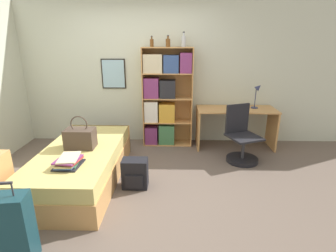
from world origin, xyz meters
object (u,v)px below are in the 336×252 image
Objects in this scene: suitcase at (7,230)px; bottle_green at (152,43)px; book_stack_on_bed at (68,162)px; backpack at (135,174)px; handbag at (80,138)px; bottle_clear at (184,41)px; desk_lamp at (258,91)px; desk_chair at (241,144)px; desk at (236,120)px; bed at (82,164)px; bookcase at (163,97)px; bottle_brown at (168,42)px.

bottle_green is at bearing 70.18° from suitcase.
backpack is (0.72, 0.36, -0.34)m from book_stack_on_bed.
bottle_clear is (1.42, 1.44, 1.25)m from handbag.
book_stack_on_bed is 2.77m from bottle_clear.
handbag is at bearing 94.18° from book_stack_on_bed.
desk_chair is at bearing -120.65° from desk_lamp.
desk_chair is at bearing -38.08° from bottle_clear.
suitcase reaches higher than desk.
bookcase is at bearing 52.54° from bed.
bottle_green is 2.29m from backpack.
bottle_green is at bearing -176.92° from bookcase.
bookcase reaches higher than suitcase.
handbag is 0.56× the size of suitcase.
backpack is (-0.31, -1.59, -0.71)m from bookcase.
book_stack_on_bed is at bearing -84.95° from bed.
bed is at bearing -134.65° from bottle_clear.
handbag reaches higher than suitcase.
bookcase is 1.95× the size of desk_chair.
desk is at bearing -5.25° from bookcase.
bottle_clear is 0.18× the size of desk.
backpack is at bearing -13.00° from bed.
desk_chair is (1.21, -0.68, -1.57)m from bottle_brown.
backpack is (0.77, -0.18, -0.04)m from bed.
bookcase is at bearing -173.47° from bottle_clear.
bottle_clear is at bearing 67.72° from backpack.
book_stack_on_bed is at bearing -145.30° from desk_lamp.
book_stack_on_bed is 1.52× the size of bottle_clear.
desk_lamp is (2.70, 1.87, 0.50)m from book_stack_on_bed.
bookcase is 4.49× the size of backpack.
bookcase reaches higher than desk_lamp.
backpack is at bearing 26.62° from book_stack_on_bed.
book_stack_on_bed is at bearing -153.38° from backpack.
desk is at bearing 37.87° from book_stack_on_bed.
desk is (1.51, -0.11, -1.33)m from bottle_green.
bookcase is 1.68m from desk_lamp.
suitcase is 3.66m from bottle_clear.
bottle_green reaches higher than handbag.
bottle_brown is 0.42× the size of desk_lamp.
bottle_brown reaches higher than desk_lamp.
desk is 3.10× the size of desk_lamp.
bed is 1.17× the size of bookcase.
handbag is 2.37× the size of bottle_brown.
bottle_brown reaches higher than bottle_green.
desk_chair is at bearing -91.47° from desk.
book_stack_on_bed is 2.08× the size of bottle_green.
bottle_green is (0.88, 1.39, 1.23)m from handbag.
bed is 2.48m from desk_chair.
handbag is at bearing 166.03° from backpack.
bottle_green is (-0.19, -0.01, 0.95)m from bookcase.
book_stack_on_bed is 0.41× the size of desk_chair.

